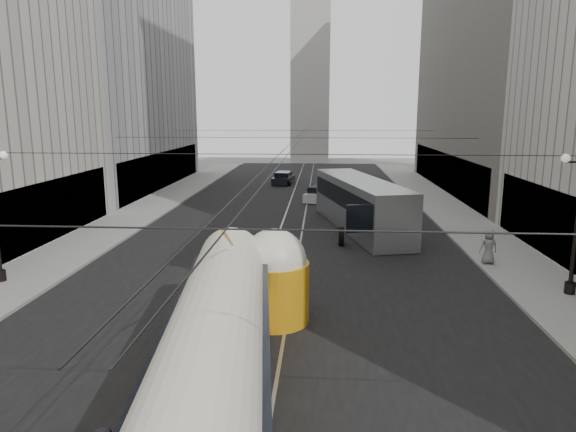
# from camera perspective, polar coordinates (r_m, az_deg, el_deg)

# --- Properties ---
(road) EXTENTS (20.00, 85.00, 0.02)m
(road) POSITION_cam_1_polar(r_m,az_deg,el_deg) (36.88, 0.61, -0.62)
(road) COLOR black
(road) RESTS_ON ground
(sidewalk_left) EXTENTS (4.00, 72.00, 0.15)m
(sidewalk_left) POSITION_cam_1_polar(r_m,az_deg,el_deg) (42.61, -15.45, 0.71)
(sidewalk_left) COLOR gray
(sidewalk_left) RESTS_ON ground
(sidewalk_right) EXTENTS (4.00, 72.00, 0.15)m
(sidewalk_right) POSITION_cam_1_polar(r_m,az_deg,el_deg) (41.47, 17.68, 0.29)
(sidewalk_right) COLOR gray
(sidewalk_right) RESTS_ON ground
(rail_left) EXTENTS (0.12, 85.00, 0.04)m
(rail_left) POSITION_cam_1_polar(r_m,az_deg,el_deg) (36.93, -0.56, -0.61)
(rail_left) COLOR gray
(rail_left) RESTS_ON ground
(rail_right) EXTENTS (0.12, 85.00, 0.04)m
(rail_right) POSITION_cam_1_polar(r_m,az_deg,el_deg) (36.85, 1.77, -0.64)
(rail_right) COLOR gray
(rail_right) RESTS_ON ground
(building_left_far) EXTENTS (12.60, 28.60, 28.60)m
(building_left_far) POSITION_cam_1_polar(r_m,az_deg,el_deg) (56.39, -20.16, 17.51)
(building_left_far) COLOR #999999
(building_left_far) RESTS_ON ground
(building_right_far) EXTENTS (12.60, 32.60, 32.60)m
(building_right_far) POSITION_cam_1_polar(r_m,az_deg,el_deg) (55.23, 24.23, 19.46)
(building_right_far) COLOR #514C47
(building_right_far) RESTS_ON ground
(distant_tower) EXTENTS (6.00, 6.00, 31.36)m
(distant_tower) POSITION_cam_1_polar(r_m,az_deg,el_deg) (83.84, 2.52, 16.43)
(distant_tower) COLOR #B2AFA8
(distant_tower) RESTS_ON ground
(catenary) EXTENTS (25.00, 72.00, 0.23)m
(catenary) POSITION_cam_1_polar(r_m,az_deg,el_deg) (35.10, 0.73, 8.46)
(catenary) COLOR black
(catenary) RESTS_ON ground
(streetcar) EXTENTS (4.18, 16.34, 3.60)m
(streetcar) POSITION_cam_1_polar(r_m,az_deg,el_deg) (12.98, -8.06, -16.07)
(streetcar) COLOR #CA8811
(streetcar) RESTS_ON ground
(city_bus) EXTENTS (5.93, 13.68, 3.36)m
(city_bus) POSITION_cam_1_polar(r_m,az_deg,el_deg) (34.54, 8.01, 1.55)
(city_bus) COLOR gray
(city_bus) RESTS_ON ground
(sedan_white_far) EXTENTS (2.85, 4.47, 1.31)m
(sedan_white_far) POSITION_cam_1_polar(r_m,az_deg,el_deg) (45.48, 3.51, 2.43)
(sedan_white_far) COLOR silver
(sedan_white_far) RESTS_ON ground
(sedan_dark_far) EXTENTS (2.35, 4.45, 1.34)m
(sedan_dark_far) POSITION_cam_1_polar(r_m,az_deg,el_deg) (56.09, -0.50, 4.19)
(sedan_dark_far) COLOR black
(sedan_dark_far) RESTS_ON ground
(pedestrian_sidewalk_right) EXTENTS (0.88, 0.57, 1.76)m
(pedestrian_sidewalk_right) POSITION_cam_1_polar(r_m,az_deg,el_deg) (27.97, 21.40, -3.21)
(pedestrian_sidewalk_right) COLOR slate
(pedestrian_sidewalk_right) RESTS_ON sidewalk_right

